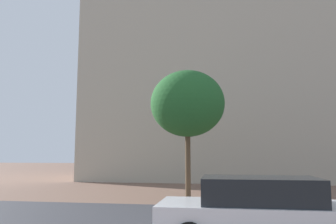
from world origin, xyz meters
TOP-DOWN VIEW (x-y plane):
  - ground_plane at (0.00, 10.00)m, footprint 120.00×120.00m
  - landmark_building at (3.73, 26.40)m, footprint 25.77×11.19m
  - car_white at (2.22, 5.86)m, footprint 4.58×2.05m
  - tree_curb_far at (-0.19, 13.55)m, footprint 3.53×3.53m

SIDE VIEW (x-z plane):
  - ground_plane at x=0.00m, z-range 0.00..0.00m
  - car_white at x=2.22m, z-range -0.03..1.46m
  - tree_curb_far at x=-0.19m, z-range 1.40..7.40m
  - landmark_building at x=3.73m, z-range -7.97..29.75m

